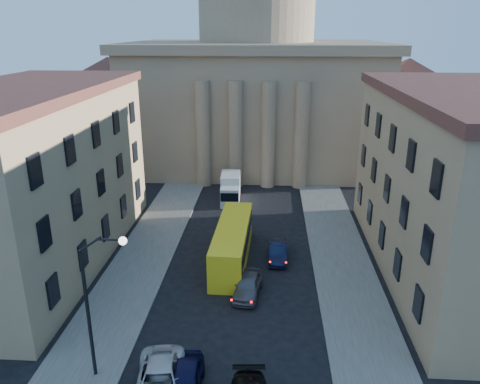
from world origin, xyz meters
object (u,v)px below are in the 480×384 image
object	(u,v)px
street_lamp	(96,296)
city_bus	(232,242)
box_truck	(230,189)
car_left_near	(186,381)

from	to	relation	value
street_lamp	city_bus	bearing A→B (deg)	67.15
box_truck	street_lamp	bearing A→B (deg)	-101.77
car_left_near	street_lamp	bearing A→B (deg)	166.80
street_lamp	city_bus	xyz separation A→B (m)	(6.17, 14.64, -3.58)
car_left_near	city_bus	distance (m)	15.66
city_bus	box_truck	distance (m)	14.77
street_lamp	box_truck	xyz separation A→B (m)	(4.76, 29.34, -3.88)
box_truck	car_left_near	bearing A→B (deg)	-92.35
city_bus	box_truck	bearing A→B (deg)	97.19
car_left_near	box_truck	bearing A→B (deg)	87.86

